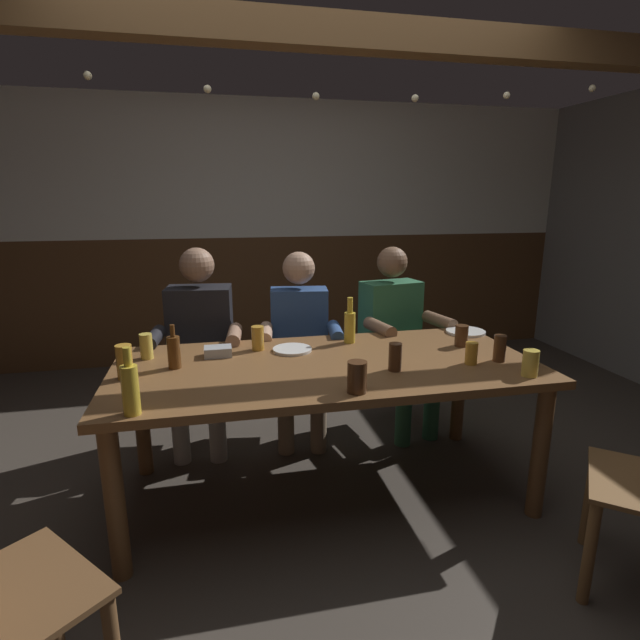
% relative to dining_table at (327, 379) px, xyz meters
% --- Properties ---
extents(ground_plane, '(7.01, 7.01, 0.00)m').
position_rel_dining_table_xyz_m(ground_plane, '(0.00, -0.05, -0.64)').
color(ground_plane, '#423A33').
extents(back_wall_upper, '(5.84, 0.12, 1.21)m').
position_rel_dining_table_xyz_m(back_wall_upper, '(0.00, 2.42, 1.13)').
color(back_wall_upper, silver).
extents(back_wall_wainscot, '(5.84, 0.12, 1.16)m').
position_rel_dining_table_xyz_m(back_wall_wainscot, '(0.00, 2.42, -0.06)').
color(back_wall_wainscot, brown).
rests_on(back_wall_wainscot, ground_plane).
extents(ceiling_beam, '(5.26, 0.14, 0.16)m').
position_rel_dining_table_xyz_m(ceiling_beam, '(0.00, 0.30, 1.66)').
color(ceiling_beam, brown).
extents(dining_table, '(2.08, 0.97, 0.72)m').
position_rel_dining_table_xyz_m(dining_table, '(0.00, 0.00, 0.00)').
color(dining_table, brown).
rests_on(dining_table, ground_plane).
extents(person_0, '(0.55, 0.57, 1.23)m').
position_rel_dining_table_xyz_m(person_0, '(-0.63, 0.72, 0.04)').
color(person_0, black).
rests_on(person_0, ground_plane).
extents(person_1, '(0.53, 0.54, 1.19)m').
position_rel_dining_table_xyz_m(person_1, '(-0.01, 0.71, 0.01)').
color(person_1, '#2D4C84').
rests_on(person_1, ground_plane).
extents(person_2, '(0.57, 0.57, 1.21)m').
position_rel_dining_table_xyz_m(person_2, '(0.64, 0.71, 0.02)').
color(person_2, '#33724C').
rests_on(person_2, ground_plane).
extents(table_candle, '(0.04, 0.04, 0.08)m').
position_rel_dining_table_xyz_m(table_candle, '(0.97, -0.27, 0.12)').
color(table_candle, '#F9E08C').
rests_on(table_candle, dining_table).
extents(condiment_caddy, '(0.14, 0.10, 0.05)m').
position_rel_dining_table_xyz_m(condiment_caddy, '(-0.53, 0.22, 0.11)').
color(condiment_caddy, '#B2B7BC').
rests_on(condiment_caddy, dining_table).
extents(plate_0, '(0.21, 0.21, 0.01)m').
position_rel_dining_table_xyz_m(plate_0, '(-0.14, 0.23, 0.09)').
color(plate_0, white).
rests_on(plate_0, dining_table).
extents(plate_1, '(0.23, 0.23, 0.01)m').
position_rel_dining_table_xyz_m(plate_1, '(0.95, 0.36, 0.09)').
color(plate_1, white).
rests_on(plate_1, dining_table).
extents(bottle_0, '(0.06, 0.06, 0.22)m').
position_rel_dining_table_xyz_m(bottle_0, '(-0.73, 0.08, 0.17)').
color(bottle_0, '#593314').
rests_on(bottle_0, dining_table).
extents(bottle_1, '(0.06, 0.06, 0.26)m').
position_rel_dining_table_xyz_m(bottle_1, '(0.21, 0.32, 0.19)').
color(bottle_1, gold).
rests_on(bottle_1, dining_table).
extents(bottle_2, '(0.06, 0.06, 0.27)m').
position_rel_dining_table_xyz_m(bottle_2, '(-0.86, -0.43, 0.19)').
color(bottle_2, gold).
rests_on(bottle_2, dining_table).
extents(pint_glass_0, '(0.08, 0.08, 0.14)m').
position_rel_dining_table_xyz_m(pint_glass_0, '(0.04, -0.40, 0.15)').
color(pint_glass_0, '#4C2D19').
rests_on(pint_glass_0, dining_table).
extents(pint_glass_1, '(0.06, 0.06, 0.13)m').
position_rel_dining_table_xyz_m(pint_glass_1, '(-0.88, 0.26, 0.15)').
color(pint_glass_1, '#E5C64C').
rests_on(pint_glass_1, dining_table).
extents(pint_glass_2, '(0.06, 0.06, 0.13)m').
position_rel_dining_table_xyz_m(pint_glass_2, '(0.29, -0.18, 0.15)').
color(pint_glass_2, '#4C2D19').
rests_on(pint_glass_2, dining_table).
extents(pint_glass_3, '(0.07, 0.07, 0.12)m').
position_rel_dining_table_xyz_m(pint_glass_3, '(0.87, -0.38, 0.15)').
color(pint_glass_3, '#E5C64C').
rests_on(pint_glass_3, dining_table).
extents(pint_glass_4, '(0.07, 0.07, 0.16)m').
position_rel_dining_table_xyz_m(pint_glass_4, '(-0.94, -0.02, 0.16)').
color(pint_glass_4, gold).
rests_on(pint_glass_4, dining_table).
extents(pint_glass_5, '(0.07, 0.07, 0.12)m').
position_rel_dining_table_xyz_m(pint_glass_5, '(0.79, 0.12, 0.14)').
color(pint_glass_5, '#4C2D19').
rests_on(pint_glass_5, dining_table).
extents(pint_glass_6, '(0.06, 0.06, 0.11)m').
position_rel_dining_table_xyz_m(pint_glass_6, '(0.69, -0.17, 0.14)').
color(pint_glass_6, gold).
rests_on(pint_glass_6, dining_table).
extents(pint_glass_7, '(0.07, 0.07, 0.13)m').
position_rel_dining_table_xyz_m(pint_glass_7, '(-0.31, 0.29, 0.15)').
color(pint_glass_7, gold).
rests_on(pint_glass_7, dining_table).
extents(pint_glass_8, '(0.06, 0.06, 0.13)m').
position_rel_dining_table_xyz_m(pint_glass_8, '(0.85, -0.16, 0.15)').
color(pint_glass_8, '#4C2D19').
rests_on(pint_glass_8, dining_table).
extents(string_lights, '(4.12, 0.04, 0.21)m').
position_rel_dining_table_xyz_m(string_lights, '(0.00, 0.25, 1.43)').
color(string_lights, '#F9EAB2').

